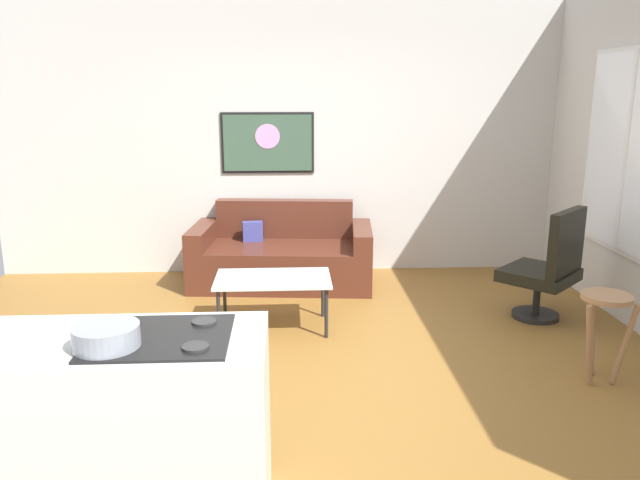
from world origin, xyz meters
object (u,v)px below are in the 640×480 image
object	(u,v)px
mixing_bowl	(106,338)
wall_painting	(268,143)
armchair	(549,267)
bar_stool	(605,314)
couch	(282,257)
coffee_table	(273,282)

from	to	relation	value
mixing_bowl	wall_painting	size ratio (longest dim) A/B	0.28
armchair	wall_painting	distance (m)	2.99
bar_stool	wall_painting	size ratio (longest dim) A/B	0.64
armchair	bar_stool	world-z (taller)	armchair
couch	bar_stool	bearing A→B (deg)	-46.95
mixing_bowl	couch	bearing A→B (deg)	79.29
armchair	wall_painting	size ratio (longest dim) A/B	1.01
bar_stool	wall_painting	bearing A→B (deg)	129.92
coffee_table	armchair	bearing A→B (deg)	1.40
wall_painting	bar_stool	bearing A→B (deg)	-50.08
armchair	wall_painting	xyz separation A→B (m)	(-2.37, 1.58, 0.90)
couch	bar_stool	world-z (taller)	couch
coffee_table	armchair	xyz separation A→B (m)	(2.30, 0.06, 0.07)
armchair	wall_painting	bearing A→B (deg)	146.34
couch	mixing_bowl	xyz separation A→B (m)	(-0.69, -3.63, 0.66)
couch	coffee_table	distance (m)	1.21
couch	coffee_table	world-z (taller)	couch
armchair	bar_stool	xyz separation A→B (m)	(-0.10, -1.14, 0.01)
couch	bar_stool	distance (m)	3.13
coffee_table	mixing_bowl	distance (m)	2.56
coffee_table	bar_stool	xyz separation A→B (m)	(2.20, -1.08, 0.09)
couch	wall_painting	distance (m)	1.18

